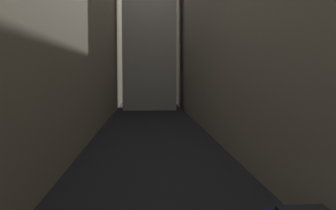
# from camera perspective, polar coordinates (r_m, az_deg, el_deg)

# --- Properties ---
(ground_plane) EXTENTS (264.00, 264.00, 0.00)m
(ground_plane) POSITION_cam_1_polar(r_m,az_deg,el_deg) (38.12, -2.21, -4.40)
(ground_plane) COLOR black
(building_block_left) EXTENTS (12.72, 108.00, 22.67)m
(building_block_left) POSITION_cam_1_polar(r_m,az_deg,el_deg) (41.59, -19.25, 11.77)
(building_block_left) COLOR gray
(building_block_left) RESTS_ON ground
(building_block_right) EXTENTS (11.02, 108.00, 24.72)m
(building_block_right) POSITION_cam_1_polar(r_m,az_deg,el_deg) (41.88, 13.35, 13.26)
(building_block_right) COLOR #756B5B
(building_block_right) RESTS_ON ground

